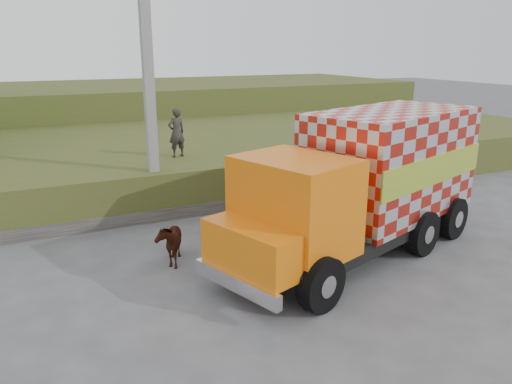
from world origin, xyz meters
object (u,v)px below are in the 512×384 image
cow (169,241)px  pedestrian (177,132)px  cargo_truck (366,182)px  utility_pole (149,88)px

cow → pedestrian: size_ratio=0.77×
cow → pedestrian: 6.07m
cargo_truck → pedestrian: size_ratio=4.94×
cow → pedestrian: bearing=89.5°
pedestrian → cargo_truck: bearing=100.4°
utility_pole → cow: (-0.61, -3.72, -3.51)m
utility_pole → cow: utility_pole is taller
cargo_truck → pedestrian: 7.56m
cargo_truck → cow: size_ratio=6.43×
utility_pole → cow: bearing=-99.4°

